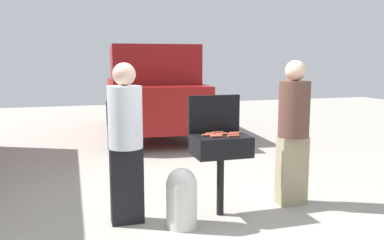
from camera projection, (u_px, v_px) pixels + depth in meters
The scene contains 16 objects.
ground_plane at pixel (202, 224), 4.20m from camera, with size 24.00×24.00×0.00m, color #9E998E.
bbq_grill at pixel (221, 148), 4.35m from camera, with size 0.60×0.44×0.89m.
grill_lid_open at pixel (214, 114), 4.51m from camera, with size 0.60×0.05×0.42m, color black.
hot_dog_0 at pixel (233, 136), 4.24m from camera, with size 0.03×0.03×0.13m, color #B74C33.
hot_dog_1 at pixel (216, 135), 4.28m from camera, with size 0.03×0.03×0.13m, color #B74C33.
hot_dog_2 at pixel (211, 133), 4.38m from camera, with size 0.03×0.03×0.13m, color #C6593D.
hot_dog_3 at pixel (233, 134), 4.34m from camera, with size 0.03×0.03×0.13m, color #B74C33.
hot_dog_4 at pixel (221, 134), 4.35m from camera, with size 0.03×0.03×0.13m, color #C6593D.
hot_dog_5 at pixel (208, 135), 4.29m from camera, with size 0.03×0.03×0.13m, color #B74C33.
hot_dog_6 at pixel (235, 133), 4.42m from camera, with size 0.03×0.03×0.13m, color #B74C33.
hot_dog_7 at pixel (218, 132), 4.45m from camera, with size 0.03×0.03×0.13m, color #C6593D.
hot_dog_8 at pixel (217, 136), 4.23m from camera, with size 0.03×0.03×0.13m, color #C6593D.
propane_tank at pixel (182, 197), 4.09m from camera, with size 0.32×0.32×0.62m.
person_left at pixel (126, 138), 4.12m from camera, with size 0.35×0.35×1.68m.
person_right at pixel (293, 128), 4.66m from camera, with size 0.36×0.36×1.70m.
parked_minivan at pixel (151, 90), 9.27m from camera, with size 2.30×4.53×2.02m.
Camera 1 is at (-1.24, -3.80, 1.69)m, focal length 37.54 mm.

